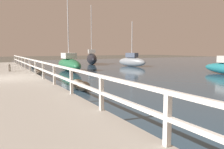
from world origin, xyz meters
name	(u,v)px	position (x,y,z in m)	size (l,w,h in m)	color
ground_plane	(5,84)	(0.00, 0.00, 0.00)	(120.00, 120.00, 0.00)	#4C473D
dock_walkway	(5,81)	(0.00, 0.00, 0.18)	(4.05, 36.00, 0.36)	#9E998E
railing	(39,66)	(1.93, 0.00, 1.01)	(0.10, 32.50, 0.96)	white
boulder_downstream	(39,72)	(2.59, 3.83, 0.22)	(0.59, 0.53, 0.44)	gray
boulder_water_edge	(84,86)	(3.19, -4.19, 0.24)	(0.64, 0.57, 0.48)	slate
boulder_near_dock	(33,65)	(3.51, 12.41, 0.20)	(0.54, 0.49, 0.41)	gray
boulder_mid_strip	(37,71)	(2.76, 5.56, 0.20)	(0.52, 0.47, 0.39)	slate
boulder_far_strip	(77,84)	(3.10, -3.56, 0.26)	(0.69, 0.62, 0.52)	gray
mooring_bollard	(9,68)	(0.53, 4.29, 0.64)	(0.21, 0.21, 0.57)	gray
sailboat_green	(69,64)	(5.71, 5.93, 0.69)	(1.77, 5.93, 7.07)	#236B42
sailboat_gray	(132,61)	(14.13, 7.95, 0.65)	(2.03, 4.19, 5.33)	gray
sailboat_black	(92,58)	(11.49, 13.90, 0.84)	(3.06, 6.00, 7.98)	black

